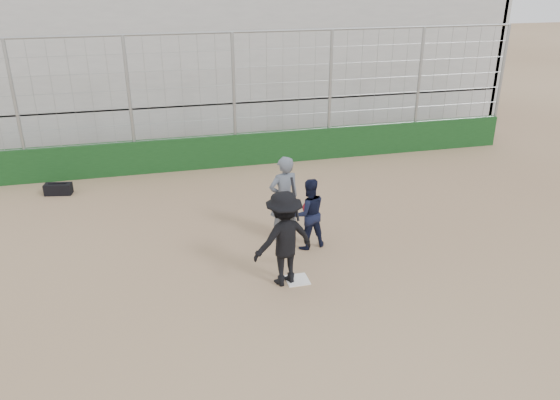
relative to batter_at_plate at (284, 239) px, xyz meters
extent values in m
plane|color=brown|center=(0.27, -0.02, -0.95)|extent=(90.00, 90.00, 0.00)
cube|color=white|center=(0.27, -0.02, -0.94)|extent=(0.44, 0.44, 0.02)
cube|color=#103413|center=(0.27, 6.98, -0.45)|extent=(18.00, 0.25, 1.00)
cylinder|color=gray|center=(0.27, 6.98, 1.05)|extent=(0.10, 0.10, 4.00)
cylinder|color=gray|center=(9.27, 6.98, 1.05)|extent=(0.10, 0.10, 4.00)
cylinder|color=gray|center=(0.27, 6.98, 3.05)|extent=(18.00, 0.07, 0.07)
cube|color=#959595|center=(0.27, 11.93, -0.15)|extent=(20.00, 6.70, 1.60)
cube|color=#959595|center=(0.27, 11.93, 2.75)|extent=(20.00, 6.70, 4.20)
cube|color=#959595|center=(10.27, 11.93, 1.95)|extent=(0.25, 6.70, 6.10)
imported|color=black|center=(0.00, 0.00, 0.00)|extent=(1.37, 1.00, 1.91)
cylinder|color=black|center=(0.25, 0.15, 0.73)|extent=(0.07, 0.57, 0.71)
imported|color=black|center=(0.87, 1.25, -0.42)|extent=(0.88, 0.74, 1.06)
sphere|color=maroon|center=(0.87, 1.25, 0.01)|extent=(0.28, 0.28, 0.28)
imported|color=#4F5764|center=(0.47, 1.82, -0.07)|extent=(0.79, 0.60, 1.76)
cube|color=black|center=(-4.82, 5.83, -0.80)|extent=(0.75, 0.42, 0.30)
cylinder|color=black|center=(-4.82, 5.83, -0.63)|extent=(0.46, 0.12, 0.04)
camera|label=1|loc=(-2.32, -8.93, 4.76)|focal=35.00mm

